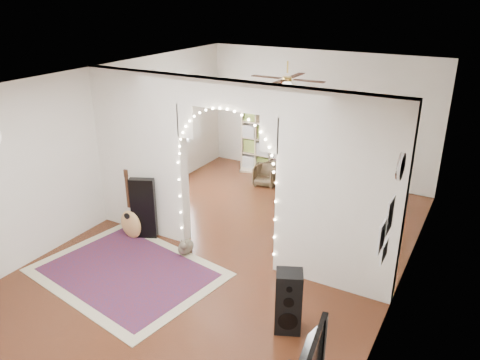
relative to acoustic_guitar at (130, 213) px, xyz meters
The scene contains 21 objects.
floor 1.76m from the acoustic_guitar, 13.09° to the left, with size 7.50×7.50×0.00m, color black.
ceiling 2.82m from the acoustic_guitar, 13.09° to the left, with size 5.00×7.50×0.02m, color white.
wall_back 4.55m from the acoustic_guitar, 68.16° to the left, with size 5.00×0.02×2.70m, color silver.
wall_left 1.29m from the acoustic_guitar, 155.42° to the left, with size 0.02×7.50×2.70m, color silver.
wall_right 4.27m from the acoustic_guitar, ahead, with size 0.02×7.50×2.70m, color silver.
divider_wall 1.96m from the acoustic_guitar, 13.09° to the left, with size 5.00×0.20×2.70m.
fairy_lights 2.01m from the acoustic_guitar, ahead, with size 1.64×0.04×1.60m, color #FFEABF, non-canonical shape.
window 2.56m from the acoustic_guitar, 110.39° to the left, with size 0.04×1.20×1.40m, color white.
wall_clock 4.46m from the acoustic_guitar, ahead, with size 0.31×0.31×0.03m, color white.
picture_frames 4.31m from the acoustic_guitar, ahead, with size 0.02×0.50×0.70m, color white, non-canonical shape.
ceiling_fan 3.50m from the acoustic_guitar, 55.20° to the left, with size 1.10×1.10×0.30m, color gold, non-canonical shape.
area_rug 1.13m from the acoustic_guitar, 52.56° to the right, with size 2.57×1.92×0.02m, color maroon.
guitar_case 0.24m from the acoustic_guitar, 36.49° to the left, with size 0.40×0.13×1.04m, color black.
acoustic_guitar is the anchor object (origin of this frame).
tabby_cat 1.13m from the acoustic_guitar, ahead, with size 0.31×0.47×0.32m.
floor_speaker 3.27m from the acoustic_guitar, 14.35° to the right, with size 0.40×0.37×0.81m.
bookcase 3.96m from the acoustic_guitar, 79.35° to the left, with size 1.45×0.37×1.49m, color beige.
dining_table 3.17m from the acoustic_guitar, 40.64° to the left, with size 1.27×0.91×0.76m.
flower_vase 3.19m from the acoustic_guitar, 40.64° to the left, with size 0.18×0.18×0.19m, color white.
dining_chair_left 3.26m from the acoustic_guitar, 73.44° to the left, with size 0.45×0.46×0.42m, color #4F3E27.
dining_chair_right 3.39m from the acoustic_guitar, 72.36° to the left, with size 0.47×0.48×0.44m, color #4F3E27.
Camera 1 is at (3.24, -5.47, 3.85)m, focal length 35.00 mm.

